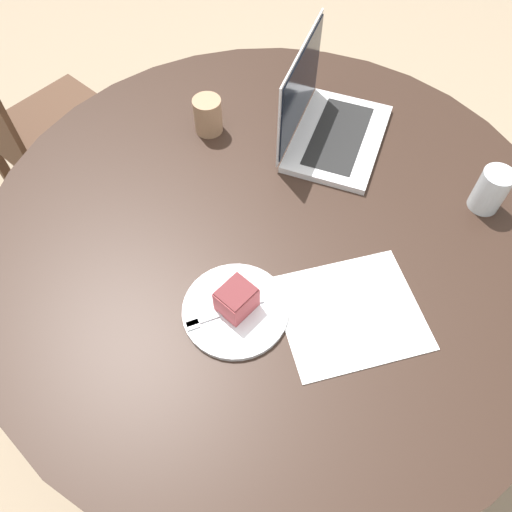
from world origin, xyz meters
name	(u,v)px	position (x,y,z in m)	size (l,w,h in m)	color
ground_plane	(268,351)	(0.00, 0.00, 0.00)	(12.00, 12.00, 0.00)	gray
dining_table	(273,248)	(0.00, 0.00, 0.67)	(1.40, 1.40, 0.76)	black
chair	(34,129)	(0.94, -0.39, 0.51)	(0.56, 0.56, 1.01)	#472D1E
paper_document	(350,312)	(-0.21, 0.19, 0.77)	(0.38, 0.36, 0.00)	white
plate	(236,310)	(0.03, 0.24, 0.77)	(0.22, 0.22, 0.01)	silver
cake_slice	(236,299)	(0.03, 0.24, 0.81)	(0.09, 0.10, 0.07)	#B74C51
fork	(217,315)	(0.06, 0.27, 0.78)	(0.15, 0.12, 0.00)	silver
coffee_glass	(208,115)	(0.25, -0.28, 0.81)	(0.08, 0.08, 0.10)	#997556
water_glass	(491,190)	(-0.48, -0.18, 0.82)	(0.07, 0.07, 0.11)	silver
laptop	(327,124)	(-0.07, -0.32, 0.81)	(0.27, 0.35, 0.26)	silver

